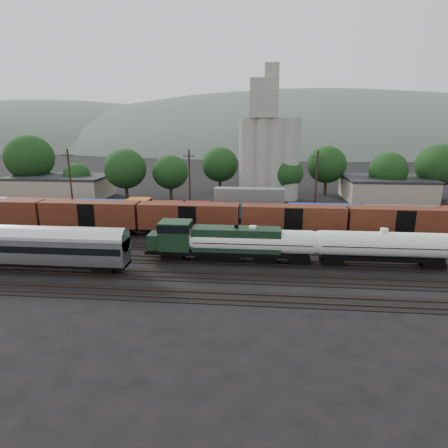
# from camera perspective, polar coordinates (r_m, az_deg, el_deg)

# --- Properties ---
(ground) EXTENTS (600.00, 600.00, 0.00)m
(ground) POSITION_cam_1_polar(r_m,az_deg,el_deg) (51.59, 3.61, -3.89)
(ground) COLOR black
(tracks) EXTENTS (180.00, 33.20, 0.20)m
(tracks) POSITION_cam_1_polar(r_m,az_deg,el_deg) (51.57, 3.61, -3.84)
(tracks) COLOR black
(tracks) RESTS_ON ground
(green_locomotive) EXTENTS (18.00, 3.18, 4.77)m
(green_locomotive) POSITION_cam_1_polar(r_m,az_deg,el_deg) (46.33, -2.01, -2.55)
(green_locomotive) COLOR black
(green_locomotive) RESTS_ON ground
(tank_car_a) EXTENTS (16.89, 3.02, 4.43)m
(tank_car_a) POSITION_cam_1_polar(r_m,az_deg,el_deg) (46.00, 4.34, -2.81)
(tank_car_a) COLOR white
(tank_car_a) RESTS_ON ground
(tank_car_b) EXTENTS (17.19, 3.08, 4.51)m
(tank_car_b) POSITION_cam_1_polar(r_m,az_deg,el_deg) (48.31, 22.99, -3.07)
(tank_car_b) COLOR white
(tank_car_b) RESTS_ON ground
(passenger_coach) EXTENTS (22.77, 2.81, 5.17)m
(passenger_coach) POSITION_cam_1_polar(r_m,az_deg,el_deg) (48.66, -27.36, -2.83)
(passenger_coach) COLOR silver
(passenger_coach) RESTS_ON ground
(orange_locomotive) EXTENTS (18.05, 3.01, 4.51)m
(orange_locomotive) POSITION_cam_1_polar(r_m,az_deg,el_deg) (62.34, -8.84, 1.74)
(orange_locomotive) COLOR black
(orange_locomotive) RESTS_ON ground
(boxcar_string) EXTENTS (184.40, 2.90, 4.20)m
(boxcar_string) POSITION_cam_1_polar(r_m,az_deg,el_deg) (56.93, 18.14, 0.47)
(boxcar_string) COLOR black
(boxcar_string) RESTS_ON ground
(container_wall) EXTENTS (165.60, 2.60, 5.80)m
(container_wall) POSITION_cam_1_polar(r_m,az_deg,el_deg) (65.65, 0.79, 2.16)
(container_wall) COLOR black
(container_wall) RESTS_ON ground
(grain_silo) EXTENTS (13.40, 5.00, 29.00)m
(grain_silo) POSITION_cam_1_polar(r_m,az_deg,el_deg) (85.00, 6.80, 11.24)
(grain_silo) COLOR gray
(grain_silo) RESTS_ON ground
(industrial_sheds) EXTENTS (119.38, 17.26, 5.10)m
(industrial_sheds) POSITION_cam_1_polar(r_m,az_deg,el_deg) (85.40, 8.88, 5.30)
(industrial_sheds) COLOR #9E937F
(industrial_sheds) RESTS_ON ground
(tree_band) EXTENTS (163.75, 21.27, 14.28)m
(tree_band) POSITION_cam_1_polar(r_m,az_deg,el_deg) (86.32, 5.35, 8.72)
(tree_band) COLOR black
(tree_band) RESTS_ON ground
(utility_poles) EXTENTS (122.20, 0.36, 12.00)m
(utility_poles) POSITION_cam_1_polar(r_m,az_deg,el_deg) (71.59, 4.27, 6.55)
(utility_poles) COLOR black
(utility_poles) RESTS_ON ground
(distant_hills) EXTENTS (860.00, 286.00, 130.00)m
(distant_hills) POSITION_cam_1_polar(r_m,az_deg,el_deg) (311.86, 9.57, 7.92)
(distant_hills) COLOR #59665B
(distant_hills) RESTS_ON ground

